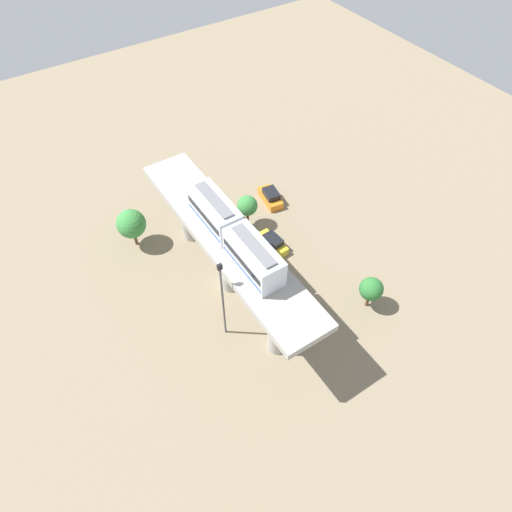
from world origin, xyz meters
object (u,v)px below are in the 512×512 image
train (234,233)px  tree_near_viaduct (371,289)px  parked_car_orange (271,197)px  tree_mid_lot (247,206)px  signal_post (223,298)px  parked_car_yellow (272,243)px  tree_far_corner (131,224)px

train → tree_near_viaduct: train is taller
parked_car_orange → tree_mid_lot: size_ratio=1.00×
train → signal_post: 6.12m
parked_car_yellow → tree_far_corner: size_ratio=0.85×
signal_post → parked_car_yellow: bearing=-146.3°
train → parked_car_yellow: (-7.12, -3.66, -9.04)m
tree_near_viaduct → parked_car_orange: bearing=-91.7°
train → tree_far_corner: size_ratio=2.66×
parked_car_orange → tree_mid_lot: 5.73m
parked_car_yellow → tree_mid_lot: tree_mid_lot is taller
signal_post → tree_mid_lot: bearing=-130.8°
tree_mid_lot → tree_far_corner: bearing=-19.4°
train → parked_car_orange: (-11.56, -10.45, -9.04)m
tree_near_viaduct → train: bearing=-38.5°
parked_car_yellow → tree_near_viaduct: (-3.86, 12.40, 2.09)m
tree_near_viaduct → tree_mid_lot: tree_mid_lot is taller
parked_car_yellow → tree_far_corner: (13.23, -9.34, 2.64)m
tree_mid_lot → tree_near_viaduct: bearing=103.7°
tree_far_corner → signal_post: 16.78m
parked_car_orange → tree_near_viaduct: 19.31m
train → parked_car_yellow: bearing=-152.8°
signal_post → tree_far_corner: bearing=-80.6°
parked_car_orange → signal_post: (14.96, 13.81, 5.21)m
train → tree_far_corner: 15.72m
tree_near_viaduct → tree_mid_lot: size_ratio=0.93×
parked_car_orange → parked_car_yellow: 8.12m
parked_car_orange → tree_far_corner: size_ratio=0.87×
train → parked_car_orange: size_ratio=3.05×
parked_car_yellow → tree_near_viaduct: 13.15m
parked_car_orange → tree_mid_lot: tree_mid_lot is taller
tree_mid_lot → signal_post: signal_post is taller
parked_car_orange → tree_mid_lot: (4.79, 2.00, 2.43)m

